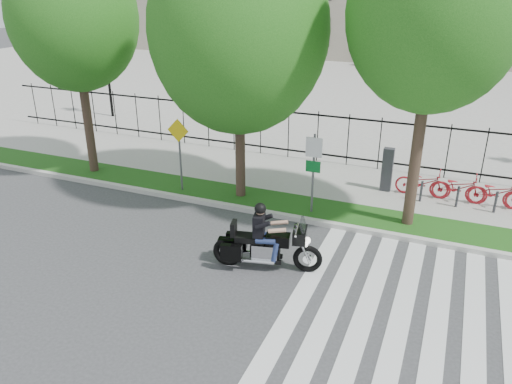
% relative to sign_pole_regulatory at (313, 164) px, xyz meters
% --- Properties ---
extents(ground, '(120.00, 120.00, 0.00)m').
position_rel_sign_pole_regulatory_xyz_m(ground, '(-1.17, -4.58, -1.74)').
color(ground, '#38383A').
rests_on(ground, ground).
extents(curb, '(60.00, 0.20, 0.15)m').
position_rel_sign_pole_regulatory_xyz_m(curb, '(-1.17, -0.48, -1.66)').
color(curb, '#BAB8AF').
rests_on(curb, ground).
extents(grass_verge, '(60.00, 1.50, 0.15)m').
position_rel_sign_pole_regulatory_xyz_m(grass_verge, '(-1.17, 0.37, -1.66)').
color(grass_verge, '#194812').
rests_on(grass_verge, ground).
extents(sidewalk, '(60.00, 3.50, 0.15)m').
position_rel_sign_pole_regulatory_xyz_m(sidewalk, '(-1.17, 2.87, -1.66)').
color(sidewalk, gray).
rests_on(sidewalk, ground).
extents(plaza, '(80.00, 34.00, 0.10)m').
position_rel_sign_pole_regulatory_xyz_m(plaza, '(-1.17, 20.42, -1.69)').
color(plaza, gray).
rests_on(plaza, ground).
extents(crosswalk_stripes, '(5.70, 8.00, 0.01)m').
position_rel_sign_pole_regulatory_xyz_m(crosswalk_stripes, '(3.65, -4.58, -1.73)').
color(crosswalk_stripes, silver).
rests_on(crosswalk_stripes, ground).
extents(iron_fence, '(30.00, 0.06, 2.00)m').
position_rel_sign_pole_regulatory_xyz_m(iron_fence, '(-1.17, 4.62, -0.59)').
color(iron_fence, black).
rests_on(iron_fence, sidewalk).
extents(lamp_post_left, '(1.06, 0.70, 4.25)m').
position_rel_sign_pole_regulatory_xyz_m(lamp_post_left, '(-13.17, 7.42, 1.47)').
color(lamp_post_left, black).
rests_on(lamp_post_left, ground).
extents(street_tree_0, '(4.31, 4.31, 7.95)m').
position_rel_sign_pole_regulatory_xyz_m(street_tree_0, '(-8.63, 0.37, 3.87)').
color(street_tree_0, '#35251C').
rests_on(street_tree_0, grass_verge).
extents(street_tree_1, '(5.36, 5.36, 8.35)m').
position_rel_sign_pole_regulatory_xyz_m(street_tree_1, '(-2.56, 0.37, 3.67)').
color(street_tree_1, '#35251C').
rests_on(street_tree_1, grass_verge).
extents(street_tree_2, '(4.47, 4.47, 8.47)m').
position_rel_sign_pole_regulatory_xyz_m(street_tree_2, '(2.85, 0.37, 4.29)').
color(street_tree_2, '#35251C').
rests_on(street_tree_2, grass_verge).
extents(sign_pole_regulatory, '(0.50, 0.09, 2.50)m').
position_rel_sign_pole_regulatory_xyz_m(sign_pole_regulatory, '(0.00, 0.00, 0.00)').
color(sign_pole_regulatory, '#59595B').
rests_on(sign_pole_regulatory, grass_verge).
extents(sign_pole_warning, '(0.78, 0.09, 2.49)m').
position_rel_sign_pole_regulatory_xyz_m(sign_pole_warning, '(-4.61, 0.00, 0.00)').
color(sign_pole_warning, '#59595B').
rests_on(sign_pole_warning, grass_verge).
extents(motorcycle_rider, '(2.77, 1.14, 2.17)m').
position_rel_sign_pole_regulatory_xyz_m(motorcycle_rider, '(-0.19, -3.34, -1.02)').
color(motorcycle_rider, black).
rests_on(motorcycle_rider, ground).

